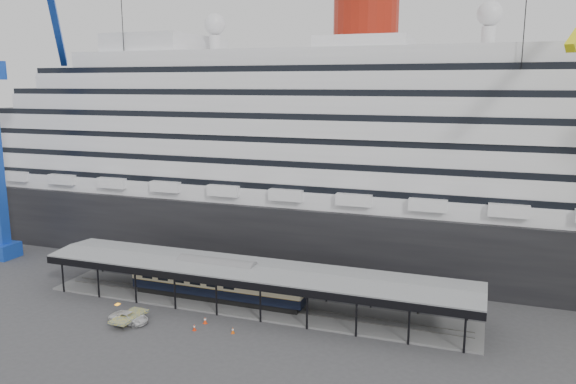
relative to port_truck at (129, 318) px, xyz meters
The scene contains 9 objects.
ground 12.50m from the port_truck, 21.90° to the left, with size 200.00×200.00×0.00m, color #3A3A3C.
cruise_ship 42.33m from the port_truck, 72.40° to the left, with size 130.00×30.00×43.90m.
platform_canopy 15.17m from the port_truck, 39.82° to the left, with size 56.00×9.18×5.30m.
crane_blue 41.60m from the port_truck, 155.51° to the left, with size 22.63×19.19×47.60m.
port_truck is the anchor object (origin of this frame).
pullman_carriage 11.97m from the port_truck, 55.09° to the left, with size 23.82×3.34×23.37m.
traffic_cone_left 8.99m from the port_truck, 18.86° to the left, with size 0.58×0.58×0.85m.
traffic_cone_mid 8.29m from the port_truck, ahead, with size 0.40×0.40×0.77m.
traffic_cone_right 12.83m from the port_truck, ahead, with size 0.48×0.48×0.75m.
Camera 1 is at (27.07, -56.75, 27.79)m, focal length 35.00 mm.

